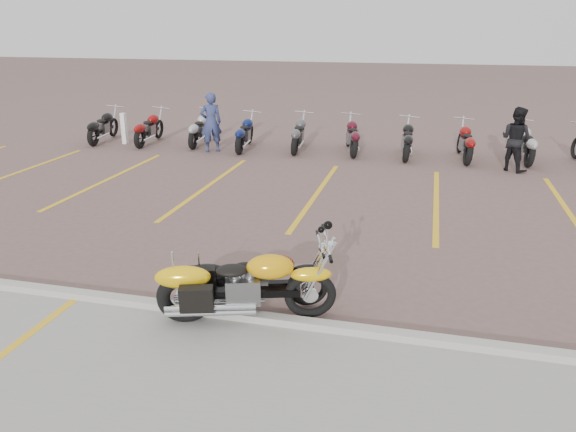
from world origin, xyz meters
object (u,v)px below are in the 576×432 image
object	(u,v)px
person_a	(211,122)
bollard	(124,128)
flame_cruiser	(254,281)
person_b	(516,139)
yellow_cruiser	(243,287)

from	to	relation	value
person_a	bollard	xyz separation A→B (m)	(-3.22, 0.44, -0.40)
flame_cruiser	person_b	bearing A→B (deg)	45.89
flame_cruiser	person_b	xyz separation A→B (m)	(4.41, 9.07, 0.45)
person_a	person_b	bearing A→B (deg)	145.24
yellow_cruiser	bollard	bearing A→B (deg)	109.52
yellow_cruiser	person_a	world-z (taller)	person_a
yellow_cruiser	person_a	size ratio (longest dim) A/B	1.28
person_b	bollard	bearing A→B (deg)	35.82
yellow_cruiser	person_a	xyz separation A→B (m)	(-4.25, 9.64, 0.42)
yellow_cruiser	person_b	distance (m)	10.43
flame_cruiser	bollard	size ratio (longest dim) A/B	1.91
flame_cruiser	person_b	distance (m)	10.10
yellow_cruiser	flame_cruiser	size ratio (longest dim) A/B	1.20
flame_cruiser	person_a	distance (m)	10.24
yellow_cruiser	flame_cruiser	world-z (taller)	yellow_cruiser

